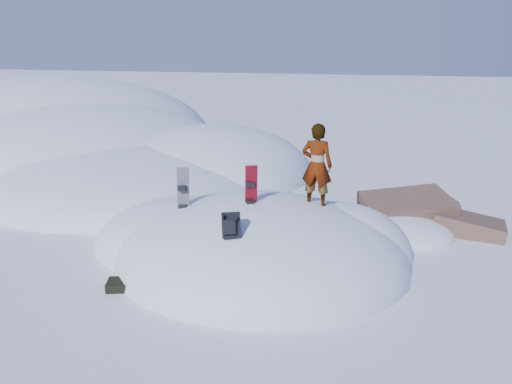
% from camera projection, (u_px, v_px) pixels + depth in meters
% --- Properties ---
extents(ground, '(120.00, 120.00, 0.00)m').
position_uv_depth(ground, '(260.00, 261.00, 11.89)').
color(ground, white).
rests_on(ground, ground).
extents(snow_mound, '(8.00, 6.00, 3.00)m').
position_uv_depth(snow_mound, '(255.00, 256.00, 12.14)').
color(snow_mound, white).
rests_on(snow_mound, ground).
extents(snow_ridge, '(21.50, 18.50, 6.40)m').
position_uv_depth(snow_ridge, '(81.00, 151.00, 23.10)').
color(snow_ridge, white).
rests_on(snow_ridge, ground).
extents(rock_outcrop, '(4.68, 4.41, 1.68)m').
position_uv_depth(rock_outcrop, '(411.00, 226.00, 13.97)').
color(rock_outcrop, brown).
rests_on(rock_outcrop, ground).
extents(snowboard_red, '(0.33, 0.28, 1.48)m').
position_uv_depth(snowboard_red, '(251.00, 195.00, 11.30)').
color(snowboard_red, '#BA091E').
rests_on(snowboard_red, snow_mound).
extents(snowboard_dark, '(0.31, 0.25, 1.54)m').
position_uv_depth(snowboard_dark, '(183.00, 199.00, 11.68)').
color(snowboard_dark, black).
rests_on(snowboard_dark, snow_mound).
extents(backpack, '(0.47, 0.53, 0.61)m').
position_uv_depth(backpack, '(231.00, 225.00, 10.01)').
color(backpack, black).
rests_on(backpack, snow_mound).
extents(gear_pile, '(0.88, 0.68, 0.23)m').
position_uv_depth(gear_pile, '(126.00, 283.00, 10.56)').
color(gear_pile, black).
rests_on(gear_pile, ground).
extents(person, '(0.77, 0.57, 1.96)m').
position_uv_depth(person, '(317.00, 166.00, 11.43)').
color(person, slate).
rests_on(person, snow_mound).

